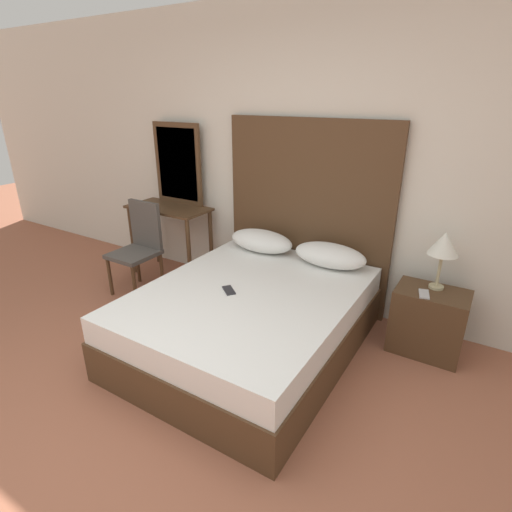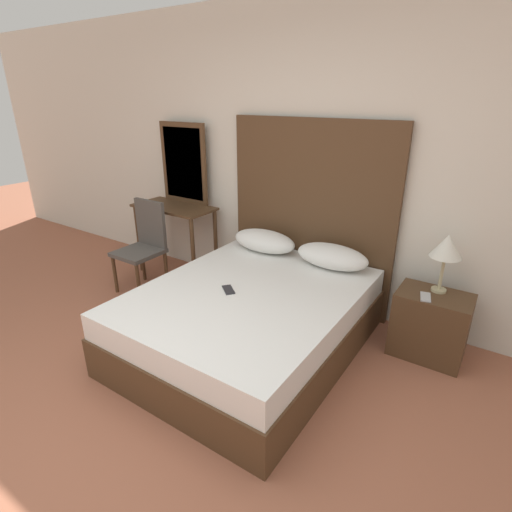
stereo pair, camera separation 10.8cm
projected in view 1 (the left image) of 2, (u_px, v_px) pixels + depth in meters
name	position (u px, v px, depth m)	size (l,w,h in m)	color
ground_plane	(109.00, 467.00, 2.21)	(16.00, 16.00, 0.00)	#9E5B42
wall_back	(306.00, 161.00, 3.61)	(10.00, 0.06, 2.70)	silver
bed	(250.00, 320.00, 3.16)	(1.54, 1.92, 0.52)	#4C331E
headboard	(306.00, 216.00, 3.71)	(1.61, 0.05, 1.73)	#4C331E
pillow_left	(261.00, 241.00, 3.78)	(0.64, 0.32, 0.20)	white
pillow_right	(330.00, 255.00, 3.45)	(0.64, 0.32, 0.20)	white
phone_on_bed	(229.00, 290.00, 3.05)	(0.16, 0.15, 0.01)	#232328
nightstand	(428.00, 321.00, 3.12)	(0.53, 0.36, 0.53)	#4C331E
table_lamp	(444.00, 245.00, 2.94)	(0.22, 0.22, 0.45)	tan
phone_on_nightstand	(424.00, 294.00, 2.97)	(0.10, 0.16, 0.01)	#B7B7BC
vanity_desk	(170.00, 221.00, 4.33)	(0.91, 0.45, 0.79)	#4C331E
vanity_mirror	(178.00, 164.00, 4.26)	(0.62, 0.03, 0.85)	#4C331E
chair	(139.00, 243.00, 4.04)	(0.41, 0.43, 0.92)	#4C4742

